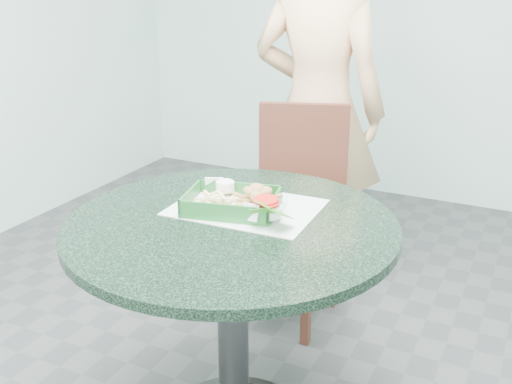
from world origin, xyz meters
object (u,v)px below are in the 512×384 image
at_px(diner_person, 319,84).
at_px(sauce_ramekin, 231,191).
at_px(cafe_table, 232,278).
at_px(crab_sandwich, 256,204).
at_px(dining_chair, 294,199).
at_px(food_basket, 232,212).

bearing_deg(diner_person, sauce_ramekin, 92.94).
bearing_deg(sauce_ramekin, cafe_table, -61.77).
bearing_deg(crab_sandwich, sauce_ramekin, 151.24).
relative_size(dining_chair, food_basket, 3.41).
distance_m(cafe_table, sauce_ramekin, 0.28).
height_order(food_basket, crab_sandwich, crab_sandwich).
bearing_deg(food_basket, diner_person, 96.66).
bearing_deg(dining_chair, sauce_ramekin, -104.41).
relative_size(cafe_table, dining_chair, 1.05).
xyz_separation_m(diner_person, food_basket, (0.12, -1.06, -0.21)).
bearing_deg(food_basket, crab_sandwich, 9.52).
bearing_deg(sauce_ramekin, diner_person, 94.70).
distance_m(crab_sandwich, sauce_ramekin, 0.13).
bearing_deg(sauce_ramekin, dining_chair, 95.11).
height_order(dining_chair, sauce_ramekin, dining_chair).
bearing_deg(food_basket, dining_chair, 97.83).
height_order(food_basket, sauce_ramekin, sauce_ramekin).
relative_size(food_basket, sauce_ramekin, 4.61).
xyz_separation_m(diner_person, sauce_ramekin, (0.08, -0.98, -0.17)).
xyz_separation_m(cafe_table, food_basket, (-0.04, 0.07, 0.19)).
bearing_deg(cafe_table, crab_sandwich, 64.70).
bearing_deg(diner_person, cafe_table, 96.29).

